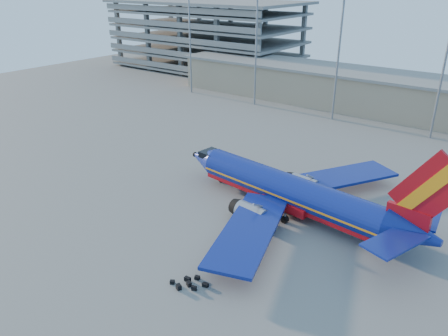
% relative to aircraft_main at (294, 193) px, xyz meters
% --- Properties ---
extents(ground, '(220.00, 220.00, 0.00)m').
position_rel_aircraft_main_xyz_m(ground, '(-7.97, -4.78, -2.81)').
color(ground, slate).
rests_on(ground, ground).
extents(terminal_building, '(122.00, 16.00, 8.50)m').
position_rel_aircraft_main_xyz_m(terminal_building, '(2.03, 53.22, 1.51)').
color(terminal_building, gray).
rests_on(terminal_building, ground).
extents(parking_garage, '(62.00, 32.00, 21.40)m').
position_rel_aircraft_main_xyz_m(parking_garage, '(-69.97, 69.27, 8.92)').
color(parking_garage, slate).
rests_on(parking_garage, ground).
extents(light_mast_row, '(101.60, 1.60, 28.65)m').
position_rel_aircraft_main_xyz_m(light_mast_row, '(-2.97, 41.22, 14.75)').
color(light_mast_row, gray).
rests_on(light_mast_row, ground).
extents(aircraft_main, '(38.74, 37.09, 13.14)m').
position_rel_aircraft_main_xyz_m(aircraft_main, '(0.00, 0.00, 0.00)').
color(aircraft_main, navy).
rests_on(aircraft_main, ground).
extents(luggage_pile, '(3.54, 2.85, 0.53)m').
position_rel_aircraft_main_xyz_m(luggage_pile, '(-1.21, -19.29, -2.58)').
color(luggage_pile, black).
rests_on(luggage_pile, ground).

